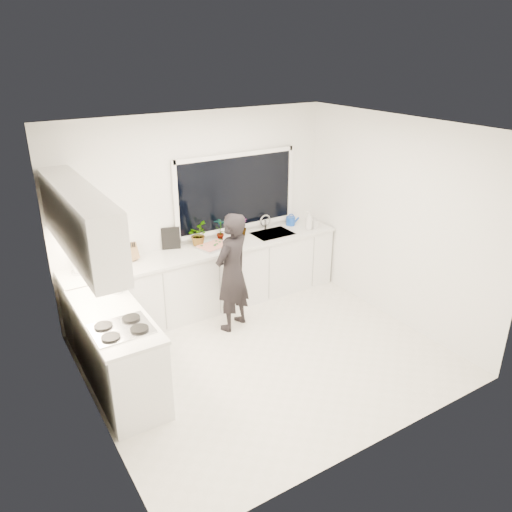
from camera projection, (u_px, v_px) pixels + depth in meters
floor at (266, 357)px, 6.05m from camera, size 4.00×3.50×0.02m
wall_back at (197, 212)px, 6.89m from camera, size 4.00×0.02×2.70m
wall_left at (82, 299)px, 4.53m from camera, size 0.02×3.50×2.70m
wall_right at (396, 222)px, 6.49m from camera, size 0.02×3.50×2.70m
ceiling at (268, 128)px, 4.98m from camera, size 4.00×3.50×0.02m
window at (236, 192)px, 7.07m from camera, size 1.80×0.02×1.00m
base_cabinets_back at (210, 279)px, 7.00m from camera, size 3.92×0.58×0.88m
base_cabinets_left at (118, 353)px, 5.33m from camera, size 0.58×1.60×0.88m
countertop_back at (209, 249)px, 6.81m from camera, size 3.94×0.62×0.04m
countertop_left at (113, 315)px, 5.15m from camera, size 0.62×1.60×0.04m
upper_cabinets at (80, 221)px, 4.99m from camera, size 0.34×2.10×0.70m
sink at (273, 237)px, 7.34m from camera, size 0.58×0.42×0.14m
faucet at (265, 222)px, 7.44m from camera, size 0.03×0.03×0.22m
stovetop at (121, 328)px, 4.85m from camera, size 0.56×0.48×0.03m
person at (232, 272)px, 6.38m from camera, size 0.68×0.58×1.59m
pizza_tray at (214, 246)px, 6.81m from camera, size 0.49×0.41×0.03m
pizza at (214, 245)px, 6.81m from camera, size 0.45×0.37×0.01m
watering_can at (291, 221)px, 7.64m from camera, size 0.17×0.17×0.13m
paper_towel_roll at (78, 263)px, 6.01m from camera, size 0.13×0.13×0.26m
knife_block at (132, 252)px, 6.38m from camera, size 0.16×0.14×0.22m
utensil_crock at (116, 286)px, 5.55m from camera, size 0.15×0.15×0.16m
picture_frame_large at (93, 255)px, 6.22m from camera, size 0.22×0.08×0.28m
picture_frame_small at (171, 238)px, 6.72m from camera, size 0.24×0.10×0.30m
herb_plants at (210, 232)px, 6.93m from camera, size 0.97×0.36×0.33m
soap_bottles at (310, 221)px, 7.44m from camera, size 0.24×0.15×0.29m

